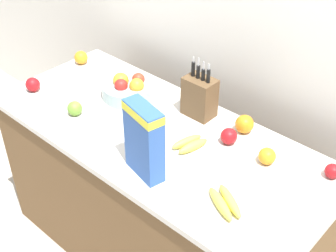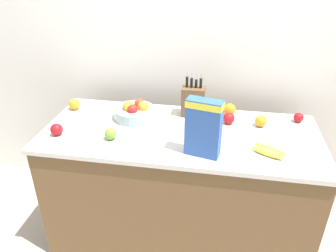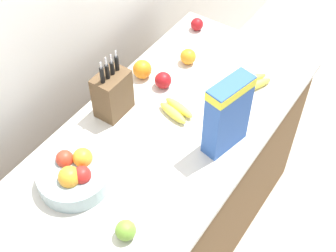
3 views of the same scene
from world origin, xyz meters
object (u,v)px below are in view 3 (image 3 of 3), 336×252
(fruit_bowl, at_px, (74,175))
(apple_rear, at_px, (126,230))
(banana_bunch_right, at_px, (176,110))
(orange_near_bowl, at_px, (142,69))
(knife_block, at_px, (112,93))
(banana_bunch_left, at_px, (251,83))
(apple_rightmost, at_px, (163,80))
(apple_middle, at_px, (197,24))
(orange_mid_left, at_px, (188,57))
(cereal_box, at_px, (228,113))

(fruit_bowl, bearing_deg, apple_rear, -103.51)
(banana_bunch_right, distance_m, orange_near_bowl, 0.29)
(knife_block, bearing_deg, banana_bunch_left, -41.52)
(fruit_bowl, bearing_deg, apple_rightmost, 2.59)
(banana_bunch_left, relative_size, apple_rear, 2.73)
(orange_near_bowl, bearing_deg, apple_middle, -2.13)
(orange_mid_left, bearing_deg, cereal_box, -131.30)
(apple_middle, xyz_separation_m, orange_near_bowl, (-0.45, 0.02, 0.01))
(knife_block, relative_size, banana_bunch_right, 1.83)
(fruit_bowl, bearing_deg, apple_middle, 6.87)
(apple_rear, bearing_deg, apple_middle, 20.33)
(cereal_box, height_order, fruit_bowl, cereal_box)
(banana_bunch_right, height_order, apple_rear, apple_rear)
(knife_block, bearing_deg, cereal_box, -77.91)
(banana_bunch_right, bearing_deg, knife_block, 120.48)
(apple_rear, distance_m, orange_near_bowl, 0.83)
(banana_bunch_left, bearing_deg, banana_bunch_right, 150.90)
(fruit_bowl, relative_size, apple_rear, 3.71)
(fruit_bowl, distance_m, apple_rightmost, 0.63)
(banana_bunch_right, bearing_deg, cereal_box, -97.15)
(apple_middle, relative_size, apple_rear, 0.88)
(banana_bunch_left, distance_m, orange_mid_left, 0.33)
(cereal_box, height_order, banana_bunch_right, cereal_box)
(orange_mid_left, bearing_deg, banana_bunch_left, -86.20)
(apple_middle, distance_m, orange_near_bowl, 0.45)
(banana_bunch_right, distance_m, apple_rightmost, 0.18)
(cereal_box, xyz_separation_m, fruit_bowl, (-0.49, 0.37, -0.13))
(apple_rightmost, xyz_separation_m, orange_mid_left, (0.20, -0.00, -0.00))
(fruit_bowl, bearing_deg, orange_mid_left, 1.74)
(apple_middle, relative_size, apple_rightmost, 0.85)
(knife_block, distance_m, apple_rear, 0.62)
(fruit_bowl, xyz_separation_m, apple_rightmost, (0.63, 0.03, -0.01))
(banana_bunch_left, xyz_separation_m, apple_rear, (-0.93, 0.00, 0.02))
(orange_near_bowl, bearing_deg, apple_rightmost, -91.21)
(apple_rear, distance_m, orange_mid_left, 0.96)
(knife_block, xyz_separation_m, orange_near_bowl, (0.25, 0.03, -0.06))
(knife_block, distance_m, banana_bunch_right, 0.28)
(banana_bunch_left, bearing_deg, cereal_box, -169.64)
(banana_bunch_right, bearing_deg, orange_mid_left, 23.98)
(apple_rightmost, bearing_deg, banana_bunch_right, -127.55)
(cereal_box, relative_size, banana_bunch_right, 1.97)
(apple_rightmost, bearing_deg, banana_bunch_left, -55.58)
(banana_bunch_right, relative_size, apple_rightmost, 2.19)
(fruit_bowl, relative_size, banana_bunch_right, 1.63)
(knife_block, distance_m, cereal_box, 0.50)
(cereal_box, bearing_deg, fruit_bowl, 155.35)
(knife_block, distance_m, orange_near_bowl, 0.26)
(knife_block, distance_m, orange_mid_left, 0.46)
(cereal_box, bearing_deg, banana_bunch_right, 95.47)
(apple_rightmost, bearing_deg, knife_block, 160.34)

